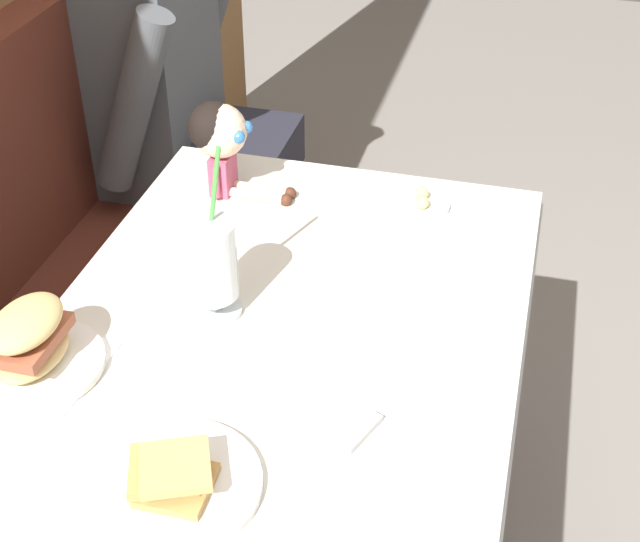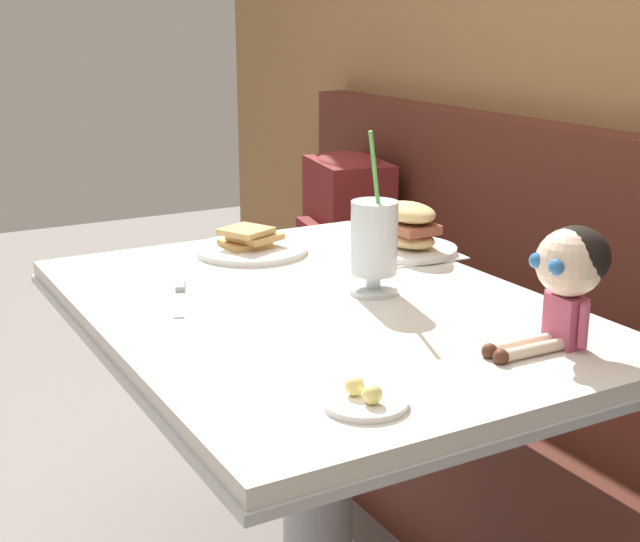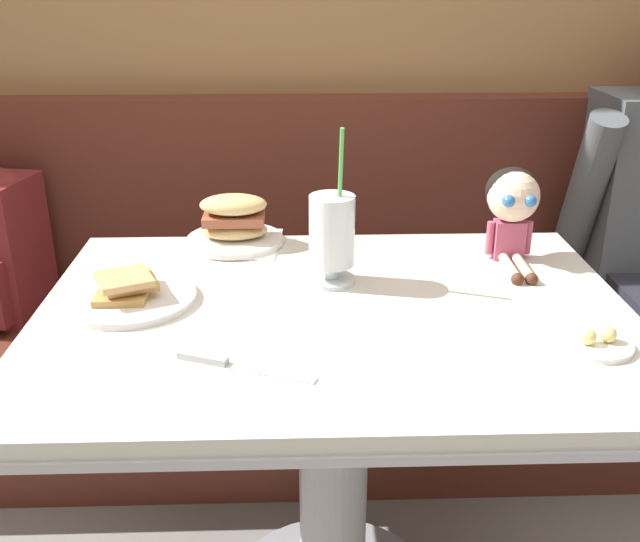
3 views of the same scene
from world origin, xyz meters
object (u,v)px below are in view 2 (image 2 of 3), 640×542
(toast_plate, at_px, (251,246))
(milkshake_glass, at_px, (373,243))
(sandwich_plate, at_px, (408,233))
(backpack, at_px, (346,216))
(butter_knife, at_px, (180,289))
(seated_doll, at_px, (569,269))
(butter_saucer, at_px, (365,399))

(toast_plate, height_order, milkshake_glass, milkshake_glass)
(milkshake_glass, bearing_deg, toast_plate, -168.27)
(sandwich_plate, bearing_deg, toast_plate, -120.10)
(sandwich_plate, distance_m, backpack, 0.75)
(sandwich_plate, height_order, butter_knife, sandwich_plate)
(milkshake_glass, distance_m, seated_doll, 0.41)
(butter_saucer, bearing_deg, toast_plate, 165.73)
(milkshake_glass, xyz_separation_m, seated_doll, (0.39, 0.12, 0.03))
(milkshake_glass, distance_m, backpack, 1.03)
(seated_doll, distance_m, backpack, 1.35)
(butter_saucer, bearing_deg, seated_doll, 95.50)
(butter_knife, xyz_separation_m, backpack, (-0.71, 0.80, -0.09))
(milkshake_glass, bearing_deg, seated_doll, 17.05)
(butter_knife, bearing_deg, backpack, 131.62)
(sandwich_plate, relative_size, backpack, 0.54)
(milkshake_glass, relative_size, sandwich_plate, 1.43)
(butter_knife, height_order, seated_doll, seated_doll)
(sandwich_plate, height_order, backpack, sandwich_plate)
(milkshake_glass, relative_size, seated_doll, 1.44)
(butter_saucer, relative_size, butter_knife, 0.53)
(backpack, bearing_deg, butter_saucer, -29.96)
(toast_plate, bearing_deg, milkshake_glass, 11.73)
(toast_plate, distance_m, sandwich_plate, 0.35)
(backpack, bearing_deg, butter_knife, -48.38)
(milkshake_glass, distance_m, butter_knife, 0.38)
(toast_plate, bearing_deg, butter_knife, -50.98)
(sandwich_plate, xyz_separation_m, butter_knife, (0.02, -0.55, -0.04))
(milkshake_glass, bearing_deg, butter_saucer, -33.70)
(butter_knife, xyz_separation_m, seated_doll, (0.58, 0.44, 0.12))
(seated_doll, bearing_deg, milkshake_glass, -162.95)
(toast_plate, xyz_separation_m, seated_doll, (0.77, 0.20, 0.11))
(butter_knife, bearing_deg, sandwich_plate, 92.07)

